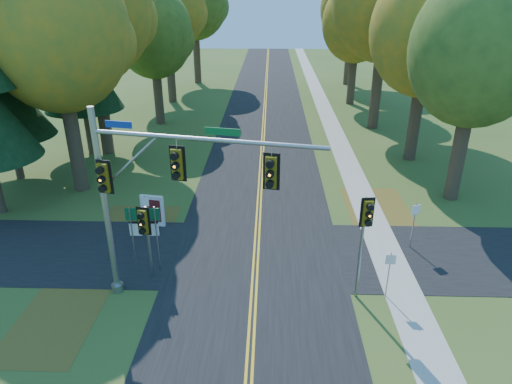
{
  "coord_description": "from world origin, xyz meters",
  "views": [
    {
      "loc": [
        0.59,
        -16.57,
        11.66
      ],
      "look_at": [
        -0.01,
        2.11,
        3.2
      ],
      "focal_mm": 32.0,
      "sensor_mm": 36.0,
      "label": 1
    }
  ],
  "objects_px": {
    "info_kiosk": "(153,211)",
    "east_signal_pole": "(365,224)",
    "traffic_mast": "(153,186)",
    "route_sign_cluster": "(144,226)"
  },
  "relations": [
    {
      "from": "info_kiosk",
      "to": "east_signal_pole",
      "type": "bearing_deg",
      "value": -21.47
    },
    {
      "from": "traffic_mast",
      "to": "east_signal_pole",
      "type": "xyz_separation_m",
      "value": [
        7.86,
        0.23,
        -1.56
      ]
    },
    {
      "from": "route_sign_cluster",
      "to": "info_kiosk",
      "type": "xyz_separation_m",
      "value": [
        -0.74,
        4.17,
        -1.37
      ]
    },
    {
      "from": "traffic_mast",
      "to": "route_sign_cluster",
      "type": "distance_m",
      "value": 3.65
    },
    {
      "from": "traffic_mast",
      "to": "info_kiosk",
      "type": "distance_m",
      "value": 7.72
    },
    {
      "from": "east_signal_pole",
      "to": "route_sign_cluster",
      "type": "bearing_deg",
      "value": 160.13
    },
    {
      "from": "info_kiosk",
      "to": "traffic_mast",
      "type": "bearing_deg",
      "value": -62.9
    },
    {
      "from": "traffic_mast",
      "to": "info_kiosk",
      "type": "height_order",
      "value": "traffic_mast"
    },
    {
      "from": "route_sign_cluster",
      "to": "traffic_mast",
      "type": "bearing_deg",
      "value": -61.87
    },
    {
      "from": "traffic_mast",
      "to": "east_signal_pole",
      "type": "bearing_deg",
      "value": 12.99
    }
  ]
}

